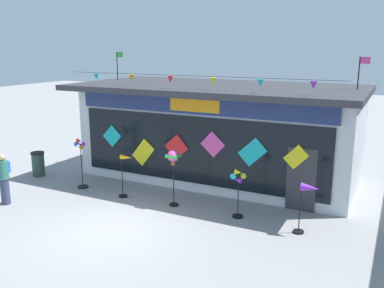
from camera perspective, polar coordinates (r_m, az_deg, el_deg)
The scene contains 9 objects.
ground_plane at distance 12.12m, azimuth -10.57°, elevation -11.39°, with size 80.00×80.00×0.00m, color gray.
kite_shop_building at distance 16.17m, azimuth 3.87°, elevation 1.88°, with size 10.59×5.40×4.81m.
wind_spinner_far_left at distance 15.42m, azimuth -15.03°, elevation -1.94°, with size 0.39×0.39×1.83m.
wind_spinner_left at distance 14.12m, azimuth -9.17°, elevation -3.47°, with size 0.57×0.29×1.50m.
wind_spinner_center_left at distance 13.09m, azimuth -2.58°, elevation -2.19°, with size 0.39×0.39×1.85m.
wind_spinner_center_right at distance 12.38m, azimuth 6.34°, elevation -5.65°, with size 0.43×0.33×1.51m.
wind_spinner_right at distance 11.63m, azimuth 15.60°, elevation -6.89°, with size 0.63×0.30×1.45m.
person_near_camera at distance 14.73m, azimuth -24.40°, elevation -4.24°, with size 0.41×0.48×1.68m.
trash_bin at distance 17.55m, azimuth -20.35°, elevation -2.56°, with size 0.52×0.52×0.97m.
Camera 1 is at (6.84, -8.68, 4.98)m, focal length 38.86 mm.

